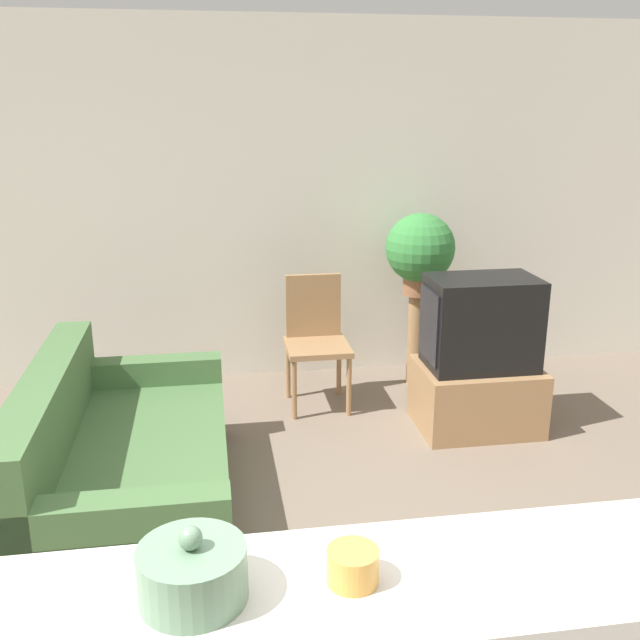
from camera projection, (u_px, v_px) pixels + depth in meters
name	position (u px, v px, depth m)	size (l,w,h in m)	color
wall_back	(258.00, 205.00, 5.39)	(9.00, 0.06, 2.70)	silver
couch	(122.00, 467.00, 3.71)	(0.98, 1.81, 0.81)	#476B3D
tv_stand	(476.00, 396.00, 4.75)	(0.78, 0.59, 0.43)	#9E754C
television	(480.00, 323.00, 4.60)	(0.70, 0.44, 0.60)	black
wooden_chair	(316.00, 335.00, 5.05)	(0.44, 0.44, 0.93)	#9E754C
plant_stand	(416.00, 339.00, 5.47)	(0.14, 0.14, 0.71)	#9E754C
potted_plant	(420.00, 250.00, 5.26)	(0.51, 0.51, 0.61)	#8E5B3D
decorative_bowl	(192.00, 573.00, 1.53)	(0.24, 0.24, 0.18)	gray
candle_jar	(353.00, 566.00, 1.59)	(0.12, 0.12, 0.08)	gold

